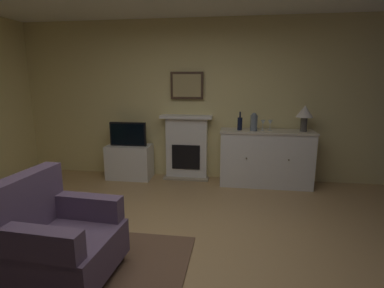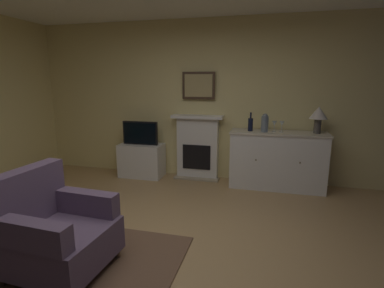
{
  "view_description": "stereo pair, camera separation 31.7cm",
  "coord_description": "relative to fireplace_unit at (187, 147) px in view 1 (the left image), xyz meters",
  "views": [
    {
      "loc": [
        0.62,
        -2.42,
        1.67
      ],
      "look_at": [
        0.17,
        0.66,
        1.0
      ],
      "focal_mm": 27.67,
      "sensor_mm": 36.0,
      "label": 1
    },
    {
      "loc": [
        0.93,
        -2.35,
        1.67
      ],
      "look_at": [
        0.17,
        0.66,
        1.0
      ],
      "focal_mm": 27.67,
      "sensor_mm": 36.0,
      "label": 2
    }
  ],
  "objects": [
    {
      "name": "fireplace_unit",
      "position": [
        0.0,
        0.0,
        0.0
      ],
      "size": [
        0.87,
        0.3,
        1.1
      ],
      "color": "white",
      "rests_on": "ground_plane"
    },
    {
      "name": "vase_decorative",
      "position": [
        1.1,
        -0.23,
        0.49
      ],
      "size": [
        0.11,
        0.11,
        0.28
      ],
      "color": "slate",
      "rests_on": "sideboard_cabinet"
    },
    {
      "name": "wine_glass_center",
      "position": [
        1.35,
        -0.18,
        0.47
      ],
      "size": [
        0.07,
        0.07,
        0.16
      ],
      "color": "silver",
      "rests_on": "sideboard_cabinet"
    },
    {
      "name": "sideboard_cabinet",
      "position": [
        1.32,
        -0.18,
        -0.1
      ],
      "size": [
        1.46,
        0.49,
        0.9
      ],
      "color": "white",
      "rests_on": "ground_plane"
    },
    {
      "name": "tv_cabinet",
      "position": [
        -0.97,
        -0.16,
        -0.26
      ],
      "size": [
        0.75,
        0.42,
        0.58
      ],
      "color": "white",
      "rests_on": "ground_plane"
    },
    {
      "name": "area_rug",
      "position": [
        -0.6,
        -2.87,
        -0.54
      ],
      "size": [
        2.04,
        1.71,
        0.02
      ],
      "primitive_type": "cube",
      "color": "brown",
      "rests_on": "ground_plane"
    },
    {
      "name": "tv_set",
      "position": [
        -0.98,
        -0.19,
        0.23
      ],
      "size": [
        0.62,
        0.07,
        0.4
      ],
      "color": "black",
      "rests_on": "tv_cabinet"
    },
    {
      "name": "wine_bottle",
      "position": [
        0.89,
        -0.2,
        0.46
      ],
      "size": [
        0.08,
        0.08,
        0.29
      ],
      "color": "black",
      "rests_on": "sideboard_cabinet"
    },
    {
      "name": "framed_picture",
      "position": [
        0.0,
        0.05,
        1.04
      ],
      "size": [
        0.55,
        0.04,
        0.45
      ],
      "color": "#473323"
    },
    {
      "name": "ground_plane",
      "position": [
        0.19,
        -2.48,
        -0.6
      ],
      "size": [
        6.32,
        5.27,
        0.1
      ],
      "primitive_type": "cube",
      "color": "tan",
      "rests_on": "ground"
    },
    {
      "name": "wine_glass_left",
      "position": [
        1.24,
        -0.19,
        0.47
      ],
      "size": [
        0.07,
        0.07,
        0.16
      ],
      "color": "silver",
      "rests_on": "sideboard_cabinet"
    },
    {
      "name": "table_lamp",
      "position": [
        1.86,
        -0.18,
        0.63
      ],
      "size": [
        0.26,
        0.26,
        0.4
      ],
      "color": "#4C4742",
      "rests_on": "sideboard_cabinet"
    },
    {
      "name": "armchair",
      "position": [
        -0.62,
        -2.83,
        -0.17
      ],
      "size": [
        0.85,
        0.82,
        0.92
      ],
      "color": "#604C66",
      "rests_on": "ground_plane"
    },
    {
      "name": "wall_rear",
      "position": [
        0.19,
        0.13,
        0.78
      ],
      "size": [
        6.32,
        0.06,
        2.66
      ],
      "primitive_type": "cube",
      "color": "#EAD68C",
      "rests_on": "ground_plane"
    }
  ]
}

